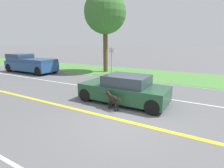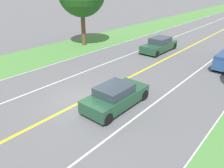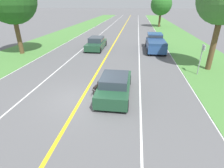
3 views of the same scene
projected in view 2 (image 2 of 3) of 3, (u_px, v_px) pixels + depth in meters
name	position (u px, v px, depth m)	size (l,w,h in m)	color
ground_plane	(84.00, 100.00, 13.42)	(400.00, 400.00, 0.00)	#5B5B5E
centre_divider_line	(84.00, 100.00, 13.42)	(0.18, 160.00, 0.01)	yellow
lane_edge_line_right	(197.00, 152.00, 9.32)	(0.14, 160.00, 0.01)	white
lane_edge_line_left	(24.00, 73.00, 17.51)	(0.14, 160.00, 0.01)	white
lane_dash_same_dir	(130.00, 121.00, 11.37)	(0.10, 160.00, 0.01)	white
lane_dash_oncoming	(50.00, 85.00, 15.47)	(0.10, 160.00, 0.01)	white
grass_verge_left	(6.00, 65.00, 19.27)	(6.00, 160.00, 0.03)	#4C843D
ego_car	(116.00, 96.00, 12.52)	(1.86, 4.24, 1.36)	#1E472D
dog	(101.00, 93.00, 13.26)	(0.41, 1.01, 0.80)	black
oncoming_car	(159.00, 45.00, 22.86)	(1.92, 4.71, 1.44)	#1E472D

